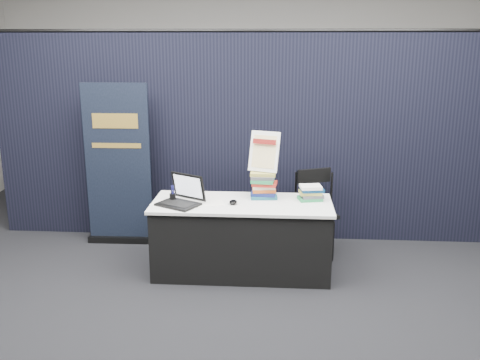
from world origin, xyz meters
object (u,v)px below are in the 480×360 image
Objects in this scene: laptop at (179,197)px; book_stack_short at (311,193)px; display_table at (242,237)px; stacking_chair at (314,208)px; info_sign at (264,152)px; book_stack_tall at (264,185)px; pullup_banner at (119,174)px.

book_stack_short is at bearing 38.73° from laptop.
stacking_chair reaches higher than display_table.
stacking_chair is at bearing 37.23° from display_table.
book_stack_tall is at bearing -70.87° from info_sign.
stacking_chair is (1.38, 0.67, -0.30)m from laptop.
stacking_chair is at bearing 53.23° from info_sign.
info_sign is at bearing 49.19° from laptop.
pullup_banner is at bearing 164.42° from book_stack_short.
pullup_banner is at bearing 154.11° from stacking_chair.
book_stack_short is at bearing 9.47° from info_sign.
laptop is 1.56m from stacking_chair.
laptop is 0.97m from info_sign.
book_stack_short is 0.63m from info_sign.
book_stack_tall is at bearing 173.91° from book_stack_short.
display_table is 0.90m from info_sign.
laptop is at bearing -170.51° from book_stack_short.
laptop is 0.51× the size of stacking_chair.
stacking_chair is (0.55, 0.37, -0.71)m from info_sign.
info_sign is 1.80m from pullup_banner.
pullup_banner is at bearing 161.82° from book_stack_tall.
pullup_banner is (-1.68, 0.52, -0.40)m from info_sign.
laptop reaches higher than book_stack_short.
book_stack_tall is 0.77m from stacking_chair.
display_table is 1.70m from pullup_banner.
display_table is 1.94× the size of stacking_chair.
book_stack_tall is (0.21, 0.18, 0.51)m from display_table.
info_sign is (0.00, 0.03, 0.34)m from book_stack_tall.
pullup_banner reaches higher than laptop.
pullup_banner is (-1.68, 0.55, -0.06)m from book_stack_tall.
laptop is at bearing -140.93° from info_sign.
pullup_banner is at bearing 153.63° from display_table.
info_sign is at bearing -167.94° from stacking_chair.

